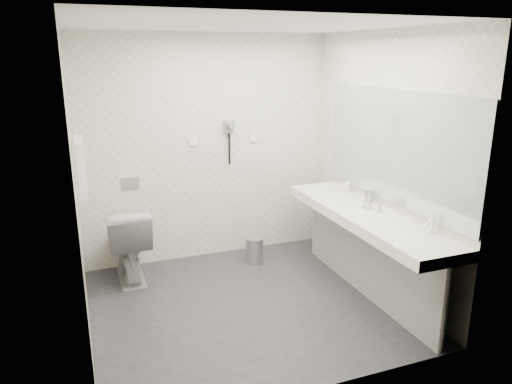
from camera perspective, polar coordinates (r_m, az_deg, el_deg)
name	(u,v)px	position (r m, az deg, el deg)	size (l,w,h in m)	color
floor	(247,305)	(4.69, -1.09, -13.11)	(2.80, 2.80, 0.00)	#292A2F
ceiling	(245,25)	(4.10, -1.28, 19.07)	(2.80, 2.80, 0.00)	white
wall_back	(207,150)	(5.44, -5.82, 4.99)	(2.80, 2.80, 0.00)	silver
wall_front	(316,223)	(3.08, 7.02, -3.62)	(2.80, 2.80, 0.00)	silver
wall_left	(76,192)	(3.99, -20.45, 0.03)	(2.60, 2.60, 0.00)	silver
wall_right	(382,164)	(4.86, 14.57, 3.25)	(2.60, 2.60, 0.00)	silver
vanity_counter	(366,217)	(4.67, 12.82, -2.88)	(0.55, 2.20, 0.10)	white
vanity_panel	(365,258)	(4.84, 12.76, -7.62)	(0.03, 2.15, 0.75)	gray
vanity_post_near	(444,309)	(4.12, 21.23, -12.68)	(0.06, 0.06, 0.75)	silver
vanity_post_far	(318,224)	(5.68, 7.27, -3.75)	(0.06, 0.06, 0.75)	silver
mirror	(395,147)	(4.66, 16.00, 5.12)	(0.02, 2.20, 1.05)	#B2BCC6
basin_near	(411,237)	(4.17, 17.76, -5.06)	(0.40, 0.31, 0.05)	white
basin_far	(332,195)	(5.19, 8.92, -0.38)	(0.40, 0.31, 0.05)	white
faucet_near	(431,224)	(4.26, 19.93, -3.53)	(0.04, 0.04, 0.15)	silver
faucet_far	(348,185)	(5.26, 10.81, 0.78)	(0.04, 0.04, 0.15)	silver
soap_bottle_a	(368,204)	(4.71, 13.07, -1.40)	(0.05, 0.05, 0.11)	beige
soap_bottle_b	(365,203)	(4.77, 12.71, -1.27)	(0.07, 0.07, 0.09)	beige
soap_bottle_c	(379,205)	(4.67, 14.30, -1.54)	(0.05, 0.05, 0.13)	beige
glass_left	(370,197)	(4.95, 13.22, -0.57)	(0.06, 0.06, 0.11)	silver
glass_right	(367,196)	(4.98, 12.95, -0.48)	(0.06, 0.06, 0.11)	silver
toilet	(128,243)	(5.20, -14.83, -5.83)	(0.44, 0.77, 0.79)	white
flush_plate	(131,183)	(5.34, -14.52, 1.05)	(0.18, 0.02, 0.12)	#B2B5BA
pedal_bin	(254,251)	(5.49, -0.19, -6.93)	(0.20, 0.20, 0.28)	#B2B5BA
bin_lid	(254,238)	(5.44, -0.20, -5.49)	(0.20, 0.20, 0.01)	#B2B5BA
towel_rail	(77,141)	(4.47, -20.32, 5.61)	(0.02, 0.02, 0.62)	silver
towel_near	(81,170)	(4.37, -19.87, 2.49)	(0.07, 0.24, 0.48)	white
towel_far	(80,163)	(4.65, -19.97, 3.23)	(0.07, 0.24, 0.48)	white
dryer_cradle	(229,126)	(5.44, -3.25, 7.72)	(0.10, 0.04, 0.14)	gray
dryer_barrel	(230,125)	(5.37, -3.02, 7.93)	(0.08, 0.08, 0.14)	gray
dryer_cord	(229,149)	(5.46, -3.16, 5.10)	(0.02, 0.02, 0.35)	black
switch_plate_a	(193,142)	(5.37, -7.37, 5.89)	(0.09, 0.02, 0.09)	white
switch_plate_b	(253,138)	(5.57, -0.32, 6.38)	(0.09, 0.02, 0.09)	white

